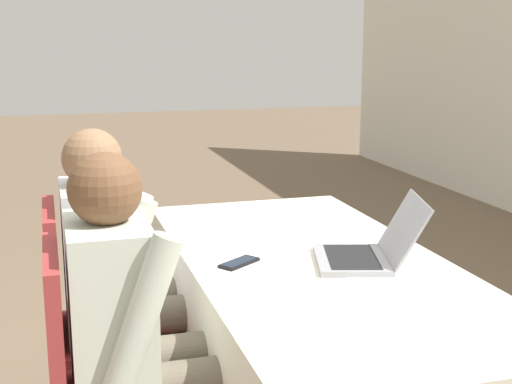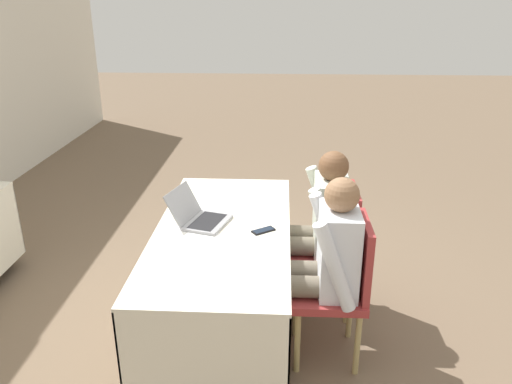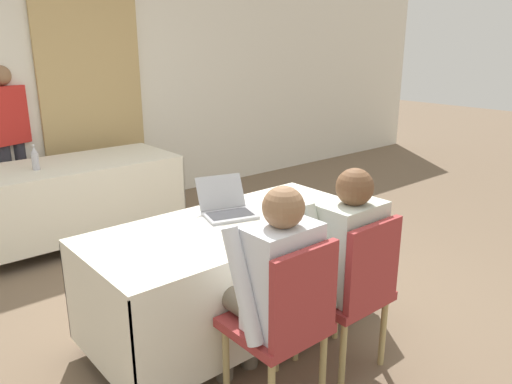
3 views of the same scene
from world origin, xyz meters
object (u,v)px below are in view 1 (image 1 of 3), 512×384
at_px(cell_phone, 239,263).
at_px(chair_near_left, 92,319).
at_px(laptop, 367,250).
at_px(person_checkered_shirt, 121,273).
at_px(person_white_shirt, 140,329).

height_order(cell_phone, chair_near_left, chair_near_left).
xyz_separation_m(laptop, person_checkered_shirt, (-0.32, -0.78, -0.11)).
xyz_separation_m(chair_near_left, person_white_shirt, (0.51, 0.10, 0.16)).
relative_size(laptop, chair_near_left, 0.45).
bearing_deg(person_checkered_shirt, person_white_shirt, -180.00).
bearing_deg(chair_near_left, person_white_shirt, -168.38).
distance_m(laptop, chair_near_left, 0.98).
bearing_deg(person_checkered_shirt, laptop, -112.31).
distance_m(cell_phone, person_white_shirt, 0.47).
xyz_separation_m(laptop, chair_near_left, (-0.32, -0.89, -0.27)).
bearing_deg(person_white_shirt, person_checkered_shirt, 0.00).
relative_size(laptop, person_white_shirt, 0.35).
bearing_deg(cell_phone, person_checkered_shirt, -155.84).
distance_m(cell_phone, person_checkered_shirt, 0.43).
xyz_separation_m(cell_phone, person_white_shirt, (0.29, -0.37, -0.07)).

